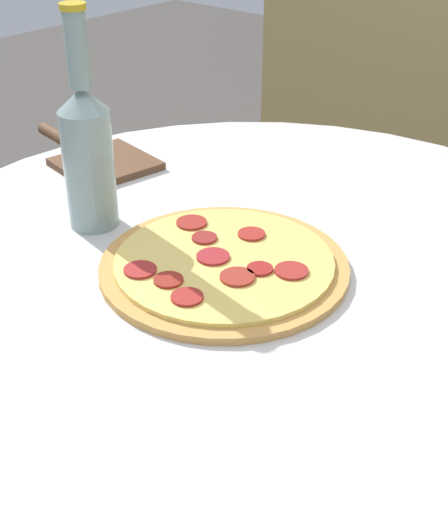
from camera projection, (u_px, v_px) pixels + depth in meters
name	position (u px, v px, depth m)	size (l,w,h in m)	color
table	(261.00, 359.00, 1.00)	(1.03, 1.03, 0.75)	silver
pizza	(224.00, 264.00, 0.89)	(0.31, 0.31, 0.02)	#C68E47
beer_bottle	(87.00, 150.00, 0.95)	(0.07, 0.07, 0.30)	gray
pizza_paddle	(95.00, 158.00, 1.19)	(0.30, 0.16, 0.02)	brown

